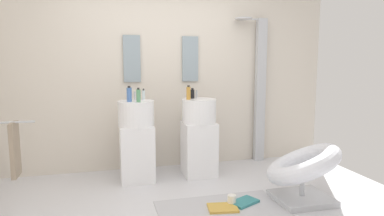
{
  "coord_description": "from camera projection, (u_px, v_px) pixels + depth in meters",
  "views": [
    {
      "loc": [
        -0.73,
        -2.84,
        1.42
      ],
      "look_at": [
        0.15,
        0.55,
        0.95
      ],
      "focal_mm": 30.99,
      "sensor_mm": 36.0,
      "label": 1
    }
  ],
  "objects": [
    {
      "name": "shower_column",
      "position": [
        259.0,
        87.0,
        4.77
      ],
      "size": [
        0.49,
        0.24,
        2.05
      ],
      "color": "#B7BABF",
      "rests_on": "ground_plane"
    },
    {
      "name": "coffee_mug",
      "position": [
        232.0,
        200.0,
        3.33
      ],
      "size": [
        0.09,
        0.09,
        0.1
      ],
      "primitive_type": "cylinder",
      "color": "white",
      "rests_on": "area_rug"
    },
    {
      "name": "lounge_chair",
      "position": [
        303.0,
        168.0,
        3.4
      ],
      "size": [
        1.08,
        1.08,
        0.65
      ],
      "color": "#B7BABF",
      "rests_on": "ground_plane"
    },
    {
      "name": "soap_bottle_green",
      "position": [
        138.0,
        96.0,
        3.81
      ],
      "size": [
        0.05,
        0.05,
        0.17
      ],
      "color": "#59996B",
      "rests_on": "pedestal_sink_left"
    },
    {
      "name": "soap_bottle_clear",
      "position": [
        144.0,
        95.0,
        4.07
      ],
      "size": [
        0.04,
        0.04,
        0.13
      ],
      "color": "silver",
      "rests_on": "pedestal_sink_left"
    },
    {
      "name": "pedestal_sink_left",
      "position": [
        137.0,
        140.0,
        4.01
      ],
      "size": [
        0.43,
        0.43,
        1.08
      ],
      "color": "white",
      "rests_on": "ground_plane"
    },
    {
      "name": "magazine_teal",
      "position": [
        244.0,
        202.0,
        3.37
      ],
      "size": [
        0.34,
        0.28,
        0.03
      ],
      "primitive_type": "cube",
      "rotation": [
        0.0,
        0.0,
        0.45
      ],
      "color": "teal",
      "rests_on": "area_rug"
    },
    {
      "name": "vanity_mirror_right",
      "position": [
        190.0,
        59.0,
        4.51
      ],
      "size": [
        0.22,
        0.03,
        0.61
      ],
      "primitive_type": "cube",
      "color": "#8C9EA8"
    },
    {
      "name": "towel_rack",
      "position": [
        12.0,
        152.0,
        2.98
      ],
      "size": [
        0.37,
        0.22,
        0.95
      ],
      "color": "#B7BABF",
      "rests_on": "ground_plane"
    },
    {
      "name": "soap_bottle_black",
      "position": [
        192.0,
        94.0,
        4.22
      ],
      "size": [
        0.05,
        0.05,
        0.13
      ],
      "color": "black",
      "rests_on": "pedestal_sink_right"
    },
    {
      "name": "magazine_ochre",
      "position": [
        223.0,
        208.0,
        3.23
      ],
      "size": [
        0.32,
        0.26,
        0.02
      ],
      "primitive_type": "cube",
      "rotation": [
        0.0,
        0.0,
        -0.15
      ],
      "color": "gold",
      "rests_on": "area_rug"
    },
    {
      "name": "soap_bottle_blue",
      "position": [
        129.0,
        94.0,
        3.85
      ],
      "size": [
        0.06,
        0.06,
        0.18
      ],
      "color": "#4C72B7",
      "rests_on": "pedestal_sink_left"
    },
    {
      "name": "soap_bottle_amber",
      "position": [
        188.0,
        93.0,
        4.08
      ],
      "size": [
        0.05,
        0.05,
        0.18
      ],
      "color": "#C68C38",
      "rests_on": "pedestal_sink_right"
    },
    {
      "name": "rear_partition",
      "position": [
        161.0,
        72.0,
        4.5
      ],
      "size": [
        4.8,
        0.1,
        2.6
      ],
      "primitive_type": "cube",
      "color": "beige",
      "rests_on": "ground_plane"
    },
    {
      "name": "area_rug",
      "position": [
        222.0,
        210.0,
        3.22
      ],
      "size": [
        1.24,
        0.74,
        0.01
      ],
      "primitive_type": "cube",
      "color": "#B2B2B7",
      "rests_on": "ground_plane"
    },
    {
      "name": "pedestal_sink_right",
      "position": [
        199.0,
        136.0,
        4.21
      ],
      "size": [
        0.43,
        0.43,
        1.08
      ],
      "color": "white",
      "rests_on": "ground_plane"
    },
    {
      "name": "vanity_mirror_left",
      "position": [
        132.0,
        59.0,
        4.31
      ],
      "size": [
        0.22,
        0.03,
        0.61
      ],
      "primitive_type": "cube",
      "color": "#8C9EA8"
    }
  ]
}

